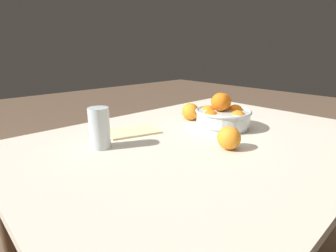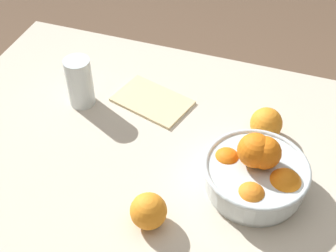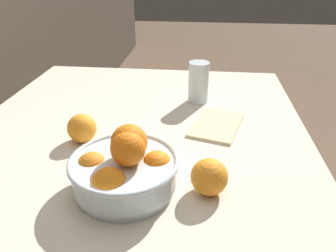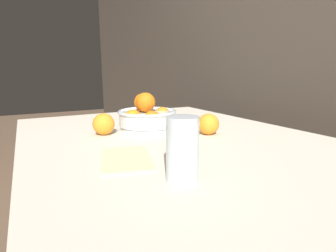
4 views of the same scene
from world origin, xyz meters
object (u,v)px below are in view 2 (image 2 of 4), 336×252
at_px(orange_loose_near_bowl, 148,211).
at_px(orange_loose_front, 266,123).
at_px(fruit_bowl, 256,173).
at_px(juice_glass, 80,85).

bearing_deg(orange_loose_near_bowl, orange_loose_front, -118.22).
xyz_separation_m(fruit_bowl, orange_loose_front, (0.01, -0.19, -0.01)).
xyz_separation_m(juice_glass, orange_loose_front, (-0.51, -0.04, -0.02)).
bearing_deg(fruit_bowl, orange_loose_near_bowl, 40.47).
height_order(fruit_bowl, orange_loose_near_bowl, fruit_bowl).
bearing_deg(orange_loose_front, orange_loose_near_bowl, 61.78).
height_order(juice_glass, orange_loose_front, juice_glass).
relative_size(juice_glass, orange_loose_front, 1.74).
height_order(fruit_bowl, juice_glass, fruit_bowl).
bearing_deg(orange_loose_near_bowl, fruit_bowl, -139.53).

